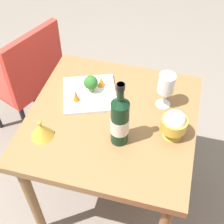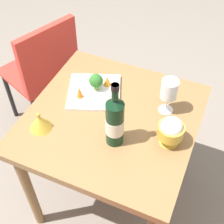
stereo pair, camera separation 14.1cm
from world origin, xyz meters
The scene contains 11 objects.
ground_plane centered at (0.00, 0.00, 0.00)m, with size 8.00×8.00×0.00m, color gray.
dining_table centered at (0.00, 0.00, 0.62)m, with size 0.76×0.76×0.73m.
chair_near_window centered at (-0.37, -0.62, 0.53)m, with size 0.52×0.52×0.85m.
wine_bottle centered at (0.12, 0.06, 0.85)m, with size 0.08×0.08×0.32m.
wine_glass centered at (-0.14, 0.21, 0.86)m, with size 0.08×0.08×0.18m.
rice_bowl centered at (0.04, 0.28, 0.80)m, with size 0.11×0.11×0.14m.
rice_bowl_lid centered at (0.18, -0.26, 0.77)m, with size 0.10×0.10×0.09m.
serving_plate centered at (-0.11, -0.14, 0.74)m, with size 0.32×0.32×0.02m.
broccoli_floret centered at (-0.12, -0.14, 0.79)m, with size 0.07×0.07×0.09m.
carrot_garnish_left centered at (-0.17, -0.10, 0.77)m, with size 0.04×0.04×0.05m.
carrot_garnish_right centered at (-0.04, -0.19, 0.78)m, with size 0.03×0.03×0.06m.
Camera 1 is at (0.93, 0.25, 1.80)m, focal length 50.45 mm.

